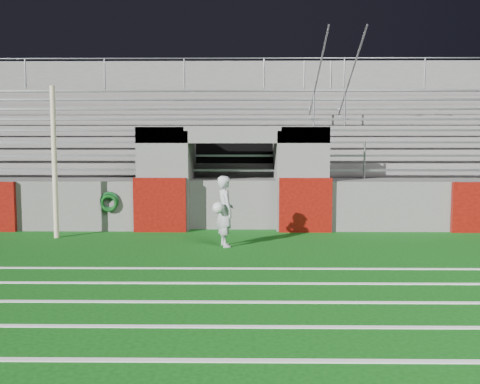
{
  "coord_description": "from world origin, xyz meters",
  "views": [
    {
      "loc": [
        0.35,
        -10.17,
        2.16
      ],
      "look_at": [
        0.2,
        1.8,
        1.1
      ],
      "focal_mm": 40.0,
      "sensor_mm": 36.0,
      "label": 1
    }
  ],
  "objects": [
    {
      "name": "hose_coil",
      "position": [
        -3.06,
        2.93,
        0.75
      ],
      "size": [
        0.48,
        0.14,
        0.5
      ],
      "color": "#0C3E17",
      "rests_on": "ground"
    },
    {
      "name": "ground",
      "position": [
        0.0,
        0.0,
        0.0
      ],
      "size": [
        90.0,
        90.0,
        0.0
      ],
      "primitive_type": "plane",
      "color": "#0B460E",
      "rests_on": "ground"
    },
    {
      "name": "field_markings",
      "position": [
        0.0,
        -5.0,
        0.01
      ],
      "size": [
        28.0,
        8.09,
        0.01
      ],
      "color": "white",
      "rests_on": "ground"
    },
    {
      "name": "field_post",
      "position": [
        -4.09,
        2.1,
        1.75
      ],
      "size": [
        0.12,
        0.12,
        3.5
      ],
      "primitive_type": "cylinder",
      "color": "beige",
      "rests_on": "ground"
    },
    {
      "name": "stadium_structure",
      "position": [
        0.0,
        7.97,
        1.49
      ],
      "size": [
        26.0,
        8.48,
        5.42
      ],
      "color": "#595755",
      "rests_on": "ground"
    },
    {
      "name": "goalkeeper_with_ball",
      "position": [
        -0.11,
        1.06,
        0.76
      ],
      "size": [
        0.51,
        0.71,
        1.51
      ],
      "color": "#ABAEB5",
      "rests_on": "ground"
    }
  ]
}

